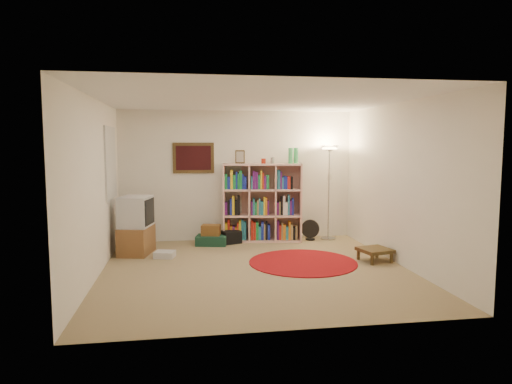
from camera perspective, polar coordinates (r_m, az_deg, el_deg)
The scene contains 11 objects.
room at distance 6.69m, azimuth -0.58°, elevation 0.85°, with size 4.54×4.54×2.54m.
bookshelf at distance 8.75m, azimuth 0.66°, elevation -1.47°, with size 1.54×0.65×1.79m.
floor_lamp at distance 8.94m, azimuth 9.15°, elevation 3.77°, with size 0.40×0.40×1.84m.
floor_fan at distance 8.95m, azimuth 6.80°, elevation -4.72°, with size 0.35×0.24×0.40m.
tv_stand at distance 8.00m, azimuth -14.73°, elevation -4.17°, with size 0.61×0.76×0.98m.
dvd_box at distance 7.72m, azimuth -11.34°, elevation -7.66°, with size 0.37×0.33×0.11m.
suitcase at distance 8.53m, azimuth -5.56°, elevation -6.01°, with size 0.62×0.47×0.18m.
wicker_basket at distance 8.51m, azimuth -5.65°, elevation -4.75°, with size 0.38×0.31×0.19m.
duffel_bag at distance 8.65m, azimuth -3.18°, elevation -5.63°, with size 0.42×0.38×0.24m.
red_rug at distance 7.31m, azimuth 5.88°, elevation -8.72°, with size 1.70×1.70×0.02m.
side_table at distance 7.56m, azimuth 14.64°, elevation -7.08°, with size 0.55×0.55×0.21m.
Camera 1 is at (-1.02, -6.55, 1.86)m, focal length 32.00 mm.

